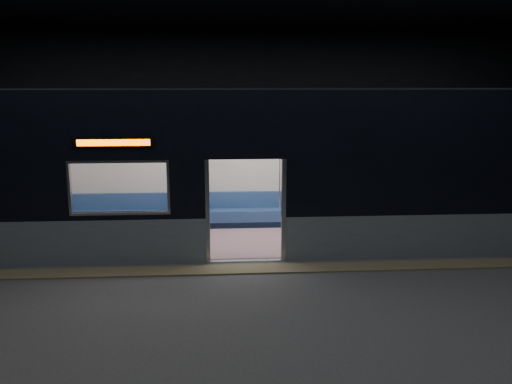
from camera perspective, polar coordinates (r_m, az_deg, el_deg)
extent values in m
cube|color=#47494C|center=(9.83, -0.75, -9.32)|extent=(24.00, 14.00, 0.01)
cube|color=black|center=(16.19, -2.16, 8.00)|extent=(24.00, 0.04, 5.00)
cube|color=black|center=(2.46, 8.40, -12.39)|extent=(24.00, 0.04, 5.00)
cube|color=#8C7F59|center=(10.34, -0.92, -8.13)|extent=(22.80, 0.50, 0.03)
cube|color=gray|center=(11.94, 22.93, -4.17)|extent=(8.30, 0.12, 0.90)
cube|color=black|center=(11.64, 23.54, 3.45)|extent=(8.30, 0.12, 2.30)
cube|color=black|center=(10.28, -1.12, 6.68)|extent=(1.40, 0.12, 1.15)
cube|color=#B7BABC|center=(10.53, -5.11, -2.07)|extent=(0.08, 0.14, 2.05)
cube|color=#B7BABC|center=(10.60, 2.92, -1.95)|extent=(0.08, 0.14, 2.05)
cube|color=black|center=(10.40, -14.76, 5.06)|extent=(1.50, 0.04, 0.18)
cube|color=#FF6900|center=(10.39, -14.77, 5.06)|extent=(1.34, 0.03, 0.12)
cube|color=beige|center=(13.26, -1.72, 3.31)|extent=(18.00, 0.12, 3.20)
cube|color=black|center=(11.68, -1.48, 10.46)|extent=(18.00, 3.00, 0.15)
cube|color=gray|center=(12.19, -1.41, -5.03)|extent=(17.76, 2.76, 0.04)
cube|color=beige|center=(11.74, -1.46, 5.94)|extent=(17.76, 2.76, 0.10)
cube|color=navy|center=(13.21, -1.63, -2.71)|extent=(11.00, 0.48, 0.41)
cube|color=navy|center=(13.30, -1.67, -0.82)|extent=(11.00, 0.10, 0.40)
cube|color=#7E5C63|center=(11.42, -18.02, -5.58)|extent=(4.40, 0.48, 0.41)
cube|color=#7E5C63|center=(11.70, 15.26, -5.00)|extent=(4.40, 0.48, 0.41)
cylinder|color=silver|center=(10.80, -6.21, -0.96)|extent=(0.04, 0.04, 2.26)
cylinder|color=silver|center=(13.02, -5.83, 1.19)|extent=(0.04, 0.04, 2.26)
cylinder|color=silver|center=(10.89, 3.83, -0.81)|extent=(0.04, 0.04, 2.26)
cylinder|color=silver|center=(13.09, 2.51, 1.30)|extent=(0.04, 0.04, 2.26)
cylinder|color=silver|center=(12.85, -1.66, 4.63)|extent=(11.00, 0.03, 0.03)
cube|color=black|center=(12.94, -7.53, -1.81)|extent=(0.17, 0.46, 0.16)
cube|color=black|center=(12.93, -6.62, -1.80)|extent=(0.17, 0.46, 0.16)
cylinder|color=black|center=(12.80, -7.56, -3.23)|extent=(0.11, 0.11, 0.43)
cylinder|color=black|center=(12.79, -6.63, -3.22)|extent=(0.11, 0.11, 0.43)
cube|color=#BF5D95|center=(13.12, -7.04, -1.53)|extent=(0.39, 0.22, 0.20)
cylinder|color=#BF5D95|center=(13.07, -7.07, -0.03)|extent=(0.37, 0.37, 0.51)
sphere|color=tan|center=(12.99, -7.11, 1.53)|extent=(0.21, 0.21, 0.21)
sphere|color=black|center=(13.02, -7.10, 1.73)|extent=(0.22, 0.22, 0.22)
cube|color=black|center=(12.83, -7.20, -1.25)|extent=(0.30, 0.27, 0.13)
cube|color=white|center=(14.03, 16.07, 2.68)|extent=(0.91, 0.03, 0.59)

